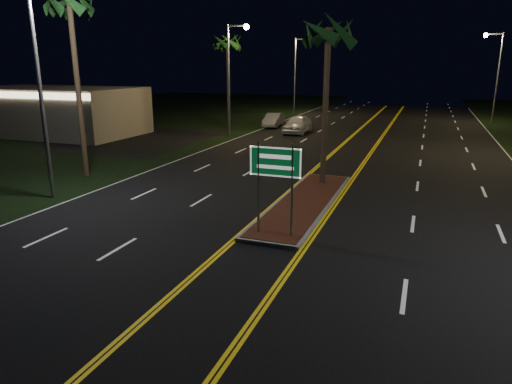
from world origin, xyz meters
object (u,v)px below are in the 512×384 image
at_px(streetlight_left_near, 45,69).
at_px(palm_left_far, 228,43).
at_px(highway_sign, 275,171).
at_px(streetlight_left_far, 298,67).
at_px(palm_median, 328,33).
at_px(car_near, 298,123).
at_px(streetlight_right_far, 495,67).
at_px(palm_left_near, 69,5).
at_px(median_island, 305,203).
at_px(car_far, 274,119).
at_px(commercial_building, 53,111).
at_px(streetlight_left_mid, 233,67).

relative_size(streetlight_left_near, palm_left_far, 1.02).
distance_m(highway_sign, streetlight_left_far, 42.67).
relative_size(palm_median, palm_left_far, 0.94).
height_order(streetlight_left_far, car_near, streetlight_left_far).
height_order(streetlight_left_far, palm_left_far, streetlight_left_far).
relative_size(streetlight_right_far, palm_left_near, 0.92).
bearing_deg(median_island, palm_left_near, 175.43).
xyz_separation_m(streetlight_left_far, palm_median, (10.61, -33.50, 1.62)).
bearing_deg(streetlight_left_near, streetlight_right_far, 60.81).
bearing_deg(highway_sign, car_far, 108.38).
distance_m(palm_median, palm_left_far, 21.69).
xyz_separation_m(streetlight_left_near, streetlight_right_far, (21.23, 38.00, 0.00)).
distance_m(commercial_building, palm_median, 28.18).
xyz_separation_m(commercial_building, streetlight_left_near, (15.39, -15.99, 3.65)).
height_order(commercial_building, streetlight_left_near, streetlight_left_near).
xyz_separation_m(highway_sign, streetlight_left_near, (-10.61, 1.20, 3.25)).
relative_size(palm_left_near, palm_left_far, 1.11).
xyz_separation_m(streetlight_left_far, car_near, (4.50, -16.11, -4.74)).
bearing_deg(streetlight_right_far, car_far, -151.92).
bearing_deg(median_island, palm_left_far, 121.36).
height_order(palm_median, car_far, palm_median).
distance_m(streetlight_right_far, car_far, 23.28).
relative_size(streetlight_left_mid, car_far, 1.97).
distance_m(streetlight_left_near, streetlight_left_far, 40.00).
relative_size(streetlight_left_mid, palm_left_near, 0.92).
height_order(palm_left_near, car_far, palm_left_near).
bearing_deg(palm_median, median_island, -90.00).
distance_m(streetlight_right_far, car_near, 22.39).
xyz_separation_m(palm_left_far, car_far, (3.33, 3.29, -6.98)).
height_order(median_island, streetlight_left_mid, streetlight_left_mid).
bearing_deg(car_far, streetlight_left_far, 91.10).
distance_m(median_island, palm_median, 8.00).
height_order(streetlight_right_far, palm_left_near, palm_left_near).
xyz_separation_m(streetlight_left_near, palm_left_near, (-1.89, 4.00, 3.02)).
distance_m(streetlight_right_far, palm_left_near, 41.22).
height_order(median_island, streetlight_right_far, streetlight_right_far).
relative_size(median_island, streetlight_right_far, 1.14).
bearing_deg(palm_left_near, car_near, 72.18).
relative_size(highway_sign, palm_left_near, 0.33).
xyz_separation_m(streetlight_left_near, car_near, (4.50, 23.89, -4.74)).
bearing_deg(streetlight_left_mid, palm_median, -51.83).
xyz_separation_m(streetlight_left_near, palm_left_far, (-2.19, 24.00, 2.09)).
height_order(streetlight_left_far, car_far, streetlight_left_far).
xyz_separation_m(highway_sign, palm_median, (0.00, 7.70, 4.87)).
height_order(median_island, streetlight_left_near, streetlight_left_near).
xyz_separation_m(streetlight_right_far, palm_left_near, (-23.11, -34.00, 3.02)).
distance_m(median_island, palm_left_near, 15.20).
xyz_separation_m(highway_sign, car_near, (-6.11, 25.09, -1.49)).
bearing_deg(car_far, palm_left_near, -101.46).
distance_m(highway_sign, car_far, 30.07).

